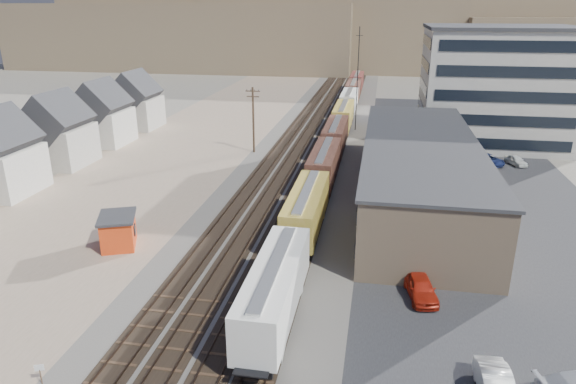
% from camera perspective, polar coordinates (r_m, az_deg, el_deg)
% --- Properties ---
extents(ground, '(300.00, 300.00, 0.00)m').
position_cam_1_polar(ground, '(40.07, -6.39, -12.34)').
color(ground, '#6B6356').
rests_on(ground, ground).
extents(ballast_bed, '(18.00, 200.00, 0.06)m').
position_cam_1_polar(ballast_bed, '(85.64, 3.06, 5.58)').
color(ballast_bed, '#4C4742').
rests_on(ballast_bed, ground).
extents(dirt_yard, '(24.00, 180.00, 0.03)m').
position_cam_1_polar(dirt_yard, '(81.24, -12.05, 4.35)').
color(dirt_yard, '#87735D').
rests_on(dirt_yard, ground).
extents(asphalt_lot, '(26.00, 120.00, 0.04)m').
position_cam_1_polar(asphalt_lot, '(71.57, 19.20, 1.53)').
color(asphalt_lot, '#232326').
rests_on(asphalt_lot, ground).
extents(rail_tracks, '(11.40, 200.00, 0.24)m').
position_cam_1_polar(rail_tracks, '(85.68, 2.70, 5.65)').
color(rail_tracks, black).
rests_on(rail_tracks, ground).
extents(freight_train, '(3.00, 119.74, 4.46)m').
position_cam_1_polar(freight_train, '(86.02, 5.75, 7.47)').
color(freight_train, black).
rests_on(freight_train, ground).
extents(warehouse, '(12.40, 40.40, 7.25)m').
position_cam_1_polar(warehouse, '(60.16, 14.30, 2.27)').
color(warehouse, tan).
rests_on(warehouse, ground).
extents(office_tower, '(22.60, 18.60, 18.45)m').
position_cam_1_polar(office_tower, '(89.84, 21.92, 10.88)').
color(office_tower, '#9E998E').
rests_on(office_tower, ground).
extents(utility_pole_north, '(2.20, 0.32, 10.00)m').
position_cam_1_polar(utility_pole_north, '(78.30, -3.87, 8.15)').
color(utility_pole_north, '#382619').
rests_on(utility_pole_north, ground).
extents(radio_mast, '(1.20, 0.16, 18.00)m').
position_cam_1_polar(radio_mast, '(93.20, 7.72, 12.31)').
color(radio_mast, black).
rests_on(radio_mast, ground).
extents(townhouse_row, '(8.15, 68.16, 10.47)m').
position_cam_1_polar(townhouse_row, '(74.38, -26.74, 4.64)').
color(townhouse_row, '#B7B2A8').
rests_on(townhouse_row, ground).
extents(hills_north, '(265.00, 80.00, 32.00)m').
position_cam_1_polar(hills_north, '(200.60, 7.74, 17.79)').
color(hills_north, brown).
rests_on(hills_north, ground).
extents(maintenance_shed, '(4.60, 5.13, 3.09)m').
position_cam_1_polar(maintenance_shed, '(50.55, -18.34, -4.09)').
color(maintenance_shed, red).
rests_on(maintenance_shed, ground).
extents(sign_post, '(0.53, 0.23, 1.44)m').
position_cam_1_polar(sign_post, '(35.38, -25.86, -17.48)').
color(sign_post, '#382619').
rests_on(sign_post, ground).
extents(parked_car_red, '(2.82, 5.17, 1.67)m').
position_cam_1_polar(parked_car_red, '(41.59, 14.54, -10.27)').
color(parked_car_red, '#A9200F').
rests_on(parked_car_red, ground).
extents(parked_car_blue, '(4.82, 5.64, 1.44)m').
position_cam_1_polar(parked_car_blue, '(78.41, 21.32, 3.37)').
color(parked_car_blue, navy).
rests_on(parked_car_blue, ground).
extents(parked_car_far, '(2.92, 4.20, 1.33)m').
position_cam_1_polar(parked_car_far, '(79.61, 24.01, 3.20)').
color(parked_car_far, silver).
rests_on(parked_car_far, ground).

